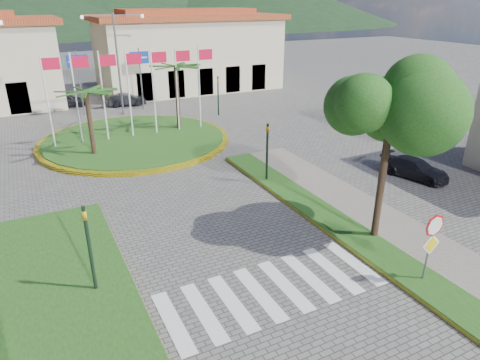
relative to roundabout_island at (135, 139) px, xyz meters
name	(u,v)px	position (x,y,z in m)	size (l,w,h in m)	color
sidewalk_right	(444,272)	(6.00, -20.00, -0.10)	(4.00, 28.00, 0.15)	gray
verge_right	(420,281)	(4.80, -20.00, -0.09)	(1.60, 28.00, 0.18)	#1F4513
median_left	(56,311)	(-6.50, -16.00, -0.09)	(5.00, 14.00, 0.18)	#1F4513
crosswalk	(270,290)	(0.00, -18.00, -0.17)	(8.00, 3.00, 0.01)	silver
roundabout_island	(135,139)	(0.00, 0.00, 0.00)	(12.70, 12.70, 6.00)	yellow
stop_sign	(432,238)	(4.90, -20.04, 1.61)	(0.80, 0.11, 2.65)	slate
deciduous_tree	(391,114)	(5.50, -17.00, 5.00)	(3.60, 3.60, 6.80)	black
traffic_light_left	(89,242)	(-5.20, -15.50, 1.77)	(0.15, 0.18, 3.20)	black
traffic_light_right	(267,147)	(4.50, -10.00, 1.77)	(0.15, 0.18, 3.20)	black
traffic_light_far	(218,92)	(8.00, 4.00, 1.77)	(0.18, 0.15, 3.20)	black
direction_sign_west	(79,72)	(-2.00, 8.97, 3.35)	(1.60, 0.14, 5.20)	slate
direction_sign_east	(140,68)	(3.00, 8.97, 3.35)	(1.60, 0.14, 5.20)	slate
street_lamp_centre	(118,59)	(1.00, 8.00, 4.32)	(4.80, 0.16, 8.00)	slate
building_right	(188,51)	(10.00, 16.00, 3.73)	(19.08, 9.54, 8.05)	beige
car_dark_a	(65,100)	(-3.02, 12.81, 0.44)	(1.46, 3.62, 1.23)	black
car_dark_b	(127,100)	(2.00, 10.89, 0.37)	(1.16, 3.33, 1.10)	black
car_side_right	(415,168)	(12.00, -13.07, 0.35)	(1.47, 3.62, 1.05)	black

